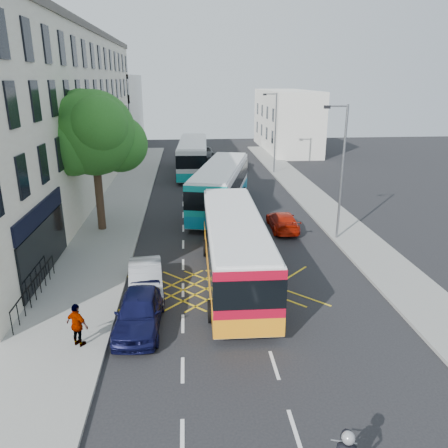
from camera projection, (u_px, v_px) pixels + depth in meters
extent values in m
plane|color=black|center=(274.00, 365.00, 15.28)|extent=(120.00, 120.00, 0.00)
cube|color=gray|center=(103.00, 230.00, 28.72)|extent=(5.00, 70.00, 0.15)
cube|color=gray|center=(339.00, 223.00, 30.04)|extent=(3.00, 70.00, 0.15)
cube|color=beige|center=(47.00, 118.00, 35.21)|extent=(8.00, 45.00, 13.00)
cube|color=#59544C|center=(35.00, 27.00, 33.06)|extent=(8.30, 45.00, 0.50)
cube|color=black|center=(40.00, 213.00, 20.94)|extent=(0.12, 7.00, 0.90)
cube|color=black|center=(45.00, 248.00, 21.51)|extent=(0.12, 7.00, 2.60)
cube|color=silver|center=(109.00, 111.00, 64.50)|extent=(8.00, 20.00, 10.00)
cube|color=silver|center=(286.00, 120.00, 60.26)|extent=(6.00, 18.00, 8.00)
cylinder|color=#382619|center=(99.00, 196.00, 28.00)|extent=(0.50, 0.50, 4.40)
sphere|color=#1E5919|center=(94.00, 133.00, 26.73)|extent=(5.20, 5.20, 5.20)
sphere|color=#1E5919|center=(120.00, 144.00, 27.86)|extent=(3.60, 3.60, 3.60)
sphere|color=#1E5919|center=(72.00, 144.00, 26.26)|extent=(3.80, 3.80, 3.80)
sphere|color=#1E5919|center=(99.00, 125.00, 25.36)|extent=(3.40, 3.40, 3.40)
sphere|color=#1E5919|center=(82.00, 115.00, 27.39)|extent=(3.20, 3.20, 3.20)
cylinder|color=slate|center=(342.00, 174.00, 25.81)|extent=(0.14, 0.14, 8.00)
cylinder|color=slate|center=(338.00, 106.00, 24.53)|extent=(1.20, 0.10, 0.10)
cube|color=black|center=(327.00, 107.00, 24.49)|extent=(0.35, 0.15, 0.18)
cylinder|color=slate|center=(275.00, 134.00, 44.71)|extent=(0.14, 0.14, 8.00)
cylinder|color=slate|center=(271.00, 94.00, 43.42)|extent=(1.20, 0.10, 0.10)
cube|color=black|center=(265.00, 94.00, 43.39)|extent=(0.35, 0.15, 0.18)
cube|color=silver|center=(235.00, 247.00, 21.22)|extent=(2.81, 11.59, 2.78)
cube|color=silver|center=(235.00, 218.00, 20.76)|extent=(2.59, 11.36, 0.13)
cube|color=black|center=(235.00, 239.00, 21.09)|extent=(2.87, 11.65, 1.16)
cube|color=orange|center=(235.00, 265.00, 21.53)|extent=(2.86, 11.64, 0.79)
cube|color=#AF0921|center=(250.00, 304.00, 15.77)|extent=(2.67, 0.14, 2.63)
cube|color=#FF0C0C|center=(220.00, 323.00, 15.93)|extent=(0.25, 0.06, 0.25)
cube|color=#FF0C0C|center=(278.00, 321.00, 16.07)|extent=(0.25, 0.06, 0.25)
cylinder|color=black|center=(206.00, 248.00, 24.52)|extent=(0.31, 0.95, 0.95)
cylinder|color=black|center=(252.00, 247.00, 24.70)|extent=(0.31, 0.95, 0.95)
cylinder|color=black|center=(212.00, 311.00, 17.86)|extent=(0.31, 0.95, 0.95)
cylinder|color=black|center=(275.00, 309.00, 18.04)|extent=(0.31, 0.95, 0.95)
cube|color=silver|center=(221.00, 186.00, 32.85)|extent=(5.53, 12.39, 2.91)
cube|color=silver|center=(221.00, 166.00, 32.37)|extent=(5.26, 12.10, 0.13)
cube|color=black|center=(221.00, 180.00, 32.72)|extent=(5.60, 12.46, 1.21)
cube|color=#0C799B|center=(221.00, 199.00, 33.18)|extent=(5.59, 12.45, 0.82)
cube|color=#0B948F|center=(205.00, 208.00, 27.21)|extent=(2.73, 0.76, 2.75)
cube|color=#FF0C0C|center=(188.00, 219.00, 27.61)|extent=(0.26, 0.12, 0.25)
cube|color=#FF0C0C|center=(223.00, 220.00, 27.28)|extent=(0.26, 0.12, 0.25)
cylinder|color=black|center=(211.00, 192.00, 36.57)|extent=(0.53, 1.03, 0.99)
cylinder|color=black|center=(243.00, 193.00, 36.17)|extent=(0.53, 1.03, 0.99)
cylinder|color=black|center=(191.00, 218.00, 29.67)|extent=(0.53, 1.03, 0.99)
cylinder|color=black|center=(231.00, 220.00, 29.27)|extent=(0.53, 1.03, 0.99)
cube|color=silver|center=(193.00, 156.00, 45.54)|extent=(3.31, 12.30, 2.94)
cube|color=silver|center=(193.00, 141.00, 45.05)|extent=(3.08, 12.04, 0.13)
cube|color=black|center=(193.00, 152.00, 45.41)|extent=(3.38, 12.36, 1.22)
cube|color=#0DA7A3|center=(193.00, 165.00, 45.86)|extent=(3.37, 12.35, 0.83)
cube|color=silver|center=(191.00, 167.00, 39.78)|extent=(2.81, 0.23, 2.77)
cube|color=#FF0C0C|center=(179.00, 175.00, 39.98)|extent=(0.25, 0.07, 0.25)
cube|color=#FF0C0C|center=(204.00, 175.00, 40.07)|extent=(0.25, 0.07, 0.25)
cylinder|color=black|center=(182.00, 163.00, 49.06)|extent=(0.35, 1.01, 1.00)
cylinder|color=black|center=(206.00, 163.00, 49.17)|extent=(0.35, 1.01, 1.00)
cylinder|color=black|center=(178.00, 177.00, 42.03)|extent=(0.35, 1.01, 1.00)
cylinder|color=black|center=(207.00, 177.00, 42.14)|extent=(0.35, 1.01, 1.00)
cylinder|color=slate|center=(344.00, 442.00, 10.66)|extent=(0.61, 0.22, 0.04)
sphere|color=#99999E|center=(348.00, 438.00, 9.84)|extent=(0.31, 0.31, 0.31)
imported|color=#0D0F36|center=(139.00, 311.00, 17.37)|extent=(1.95, 4.47, 1.50)
imported|color=#9B9DA2|center=(146.00, 279.00, 20.17)|extent=(1.88, 4.39, 1.41)
imported|color=red|center=(283.00, 221.00, 28.75)|extent=(1.73, 4.16, 1.20)
imported|color=#3B3E43|center=(204.00, 153.00, 54.36)|extent=(2.68, 5.32, 1.44)
imported|color=#A9ABB1|center=(240.00, 161.00, 49.11)|extent=(2.04, 4.34, 1.44)
imported|color=gray|center=(77.00, 325.00, 15.89)|extent=(1.06, 0.87, 1.69)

